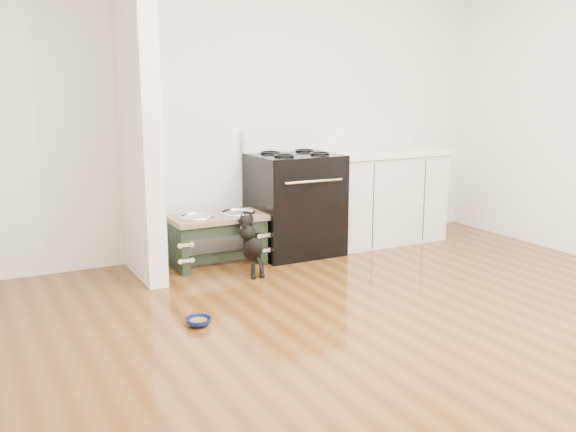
% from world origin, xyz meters
% --- Properties ---
extents(ground, '(5.00, 5.00, 0.00)m').
position_xyz_m(ground, '(0.00, 0.00, 0.00)').
color(ground, '#4D290D').
rests_on(ground, ground).
extents(room_shell, '(5.00, 5.00, 5.00)m').
position_xyz_m(room_shell, '(0.00, 0.00, 1.62)').
color(room_shell, silver).
rests_on(room_shell, ground).
extents(partition_wall, '(0.15, 0.80, 2.70)m').
position_xyz_m(partition_wall, '(-1.18, 2.10, 1.35)').
color(partition_wall, silver).
rests_on(partition_wall, ground).
extents(oven_range, '(0.76, 0.69, 1.14)m').
position_xyz_m(oven_range, '(0.25, 2.16, 0.48)').
color(oven_range, black).
rests_on(oven_range, ground).
extents(cabinet_run, '(1.24, 0.64, 0.91)m').
position_xyz_m(cabinet_run, '(1.23, 2.18, 0.45)').
color(cabinet_run, silver).
rests_on(cabinet_run, ground).
extents(dog_feeder, '(0.81, 0.43, 0.46)m').
position_xyz_m(dog_feeder, '(-0.53, 2.09, 0.32)').
color(dog_feeder, black).
rests_on(dog_feeder, ground).
extents(puppy, '(0.14, 0.41, 0.49)m').
position_xyz_m(puppy, '(-0.39, 1.72, 0.27)').
color(puppy, black).
rests_on(puppy, ground).
extents(floor_bowl, '(0.19, 0.19, 0.05)m').
position_xyz_m(floor_bowl, '(-1.17, 0.83, 0.03)').
color(floor_bowl, '#0C1756').
rests_on(floor_bowl, ground).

